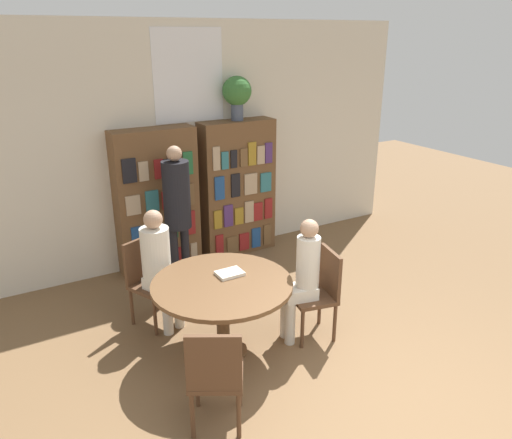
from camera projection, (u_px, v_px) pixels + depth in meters
name	position (u px, v px, depth m)	size (l,w,h in m)	color
ground_plane	(396.00, 428.00, 3.81)	(16.00, 16.00, 0.00)	brown
wall_back	(191.00, 145.00, 6.31)	(6.40, 0.07, 3.00)	beige
bookshelf_left	(157.00, 202.00, 6.11)	(1.00, 0.34, 1.79)	brown
bookshelf_right	(238.00, 188.00, 6.64)	(1.00, 0.34, 1.79)	brown
flower_vase	(237.00, 93.00, 6.21)	(0.37, 0.37, 0.55)	#475166
reading_table	(222.00, 293.00, 4.50)	(1.28, 1.28, 0.74)	brown
chair_near_camera	(215.00, 374.00, 3.63)	(0.55, 0.55, 0.90)	brown
chair_left_side	(148.00, 277.00, 5.08)	(0.53, 0.53, 0.90)	brown
chair_far_side	(320.00, 289.00, 4.84)	(0.47, 0.47, 0.90)	brown
seated_reader_left	(159.00, 262.00, 4.91)	(0.39, 0.42, 1.25)	silver
seated_reader_right	(303.00, 275.00, 4.72)	(0.37, 0.28, 1.24)	silver
librarian_standing	(177.00, 202.00, 5.69)	(0.31, 0.58, 1.67)	black
open_book_on_table	(230.00, 273.00, 4.59)	(0.24, 0.18, 0.03)	silver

